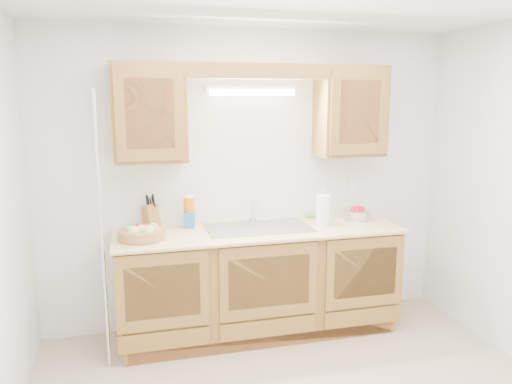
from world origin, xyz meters
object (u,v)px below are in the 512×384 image
object	(u,v)px
knife_block	(151,216)
apple_bowl	(356,214)
fruit_basket	(142,232)
paper_towel	(323,210)

from	to	relation	value
knife_block	apple_bowl	world-z (taller)	knife_block
fruit_basket	apple_bowl	size ratio (longest dim) A/B	1.21
apple_bowl	fruit_basket	bearing A→B (deg)	-175.74
fruit_basket	apple_bowl	xyz separation A→B (m)	(1.81, 0.14, 0.01)
knife_block	paper_towel	world-z (taller)	paper_towel
fruit_basket	paper_towel	bearing A→B (deg)	2.09
paper_towel	knife_block	bearing A→B (deg)	170.77
knife_block	apple_bowl	size ratio (longest dim) A/B	0.95
fruit_basket	knife_block	size ratio (longest dim) A/B	1.28
fruit_basket	apple_bowl	distance (m)	1.82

